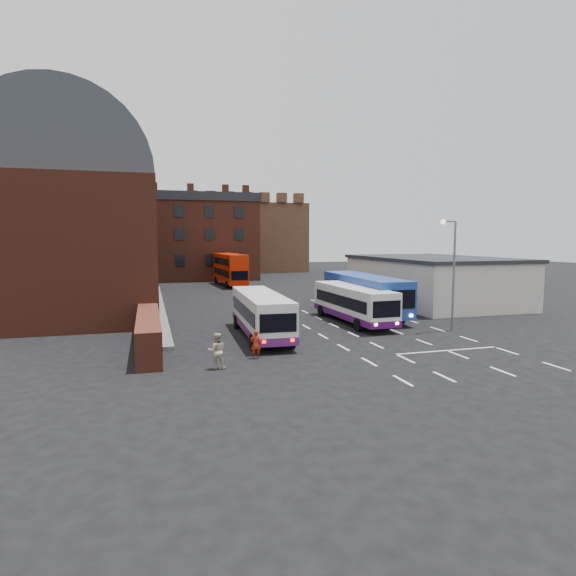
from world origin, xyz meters
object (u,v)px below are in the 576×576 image
object	(u,v)px
bus_white_inbound	(353,301)
bus_blue	(364,292)
bus_red_double	(230,269)
pedestrian_beige	(217,351)
street_lamp	(452,265)
pedestrian_red	(256,344)
bus_white_outbound	(261,311)

from	to	relation	value
bus_white_inbound	bus_blue	bearing A→B (deg)	-130.09
bus_red_double	pedestrian_beige	distance (m)	38.93
pedestrian_beige	bus_white_inbound	bearing A→B (deg)	-133.18
bus_red_double	street_lamp	world-z (taller)	street_lamp
bus_blue	street_lamp	xyz separation A→B (m)	(2.62, -7.21, 2.46)
bus_red_double	pedestrian_red	world-z (taller)	bus_red_double
bus_blue	bus_red_double	xyz separation A→B (m)	(-5.99, 26.30, 0.29)
bus_white_outbound	bus_red_double	xyz separation A→B (m)	(3.41, 31.76, 0.57)
pedestrian_beige	street_lamp	bearing A→B (deg)	-156.91
bus_white_outbound	pedestrian_beige	xyz separation A→B (m)	(-3.57, -6.51, -0.71)
bus_blue	bus_red_double	size ratio (longest dim) A/B	1.13
pedestrian_red	pedestrian_beige	distance (m)	2.53
bus_white_outbound	pedestrian_beige	distance (m)	7.46
bus_white_outbound	pedestrian_beige	bearing A→B (deg)	-116.21
bus_white_outbound	pedestrian_red	world-z (taller)	bus_white_outbound
bus_white_outbound	bus_red_double	world-z (taller)	bus_red_double
bus_red_double	street_lamp	xyz separation A→B (m)	(8.61, -33.51, 2.16)
street_lamp	pedestrian_beige	size ratio (longest dim) A/B	4.25
bus_red_double	pedestrian_red	xyz separation A→B (m)	(-4.86, -36.89, -1.41)
bus_white_inbound	pedestrian_red	xyz separation A→B (m)	(-8.77, -7.98, -0.81)
bus_white_outbound	bus_white_inbound	size ratio (longest dim) A/B	1.02
pedestrian_red	pedestrian_beige	size ratio (longest dim) A/B	0.86
pedestrian_red	bus_white_inbound	bearing A→B (deg)	-137.04
bus_white_outbound	street_lamp	bearing A→B (deg)	-5.76
bus_white_outbound	bus_blue	distance (m)	10.87
pedestrian_red	bus_red_double	bearing A→B (deg)	-96.87
pedestrian_beige	pedestrian_red	bearing A→B (deg)	-140.62
bus_red_double	pedestrian_beige	world-z (taller)	bus_red_double
bus_white_outbound	pedestrian_red	bearing A→B (deg)	-103.35
bus_white_outbound	bus_white_inbound	world-z (taller)	bus_white_outbound
street_lamp	pedestrian_beige	bearing A→B (deg)	-162.98
bus_white_inbound	street_lamp	world-z (taller)	street_lamp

